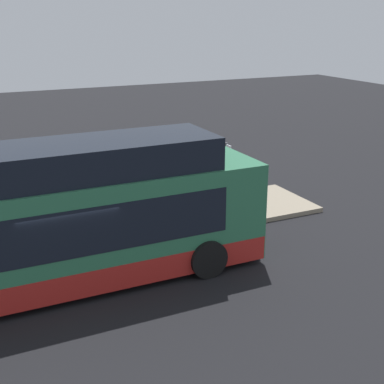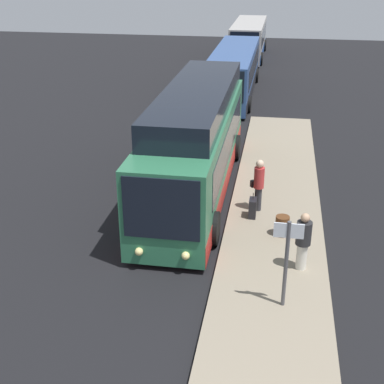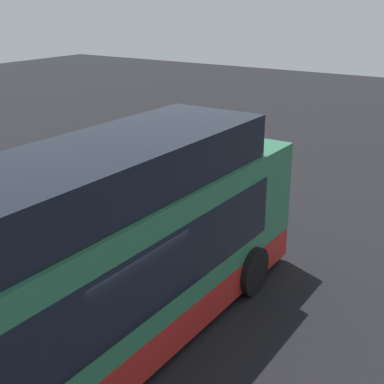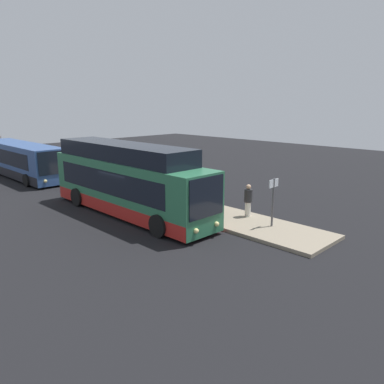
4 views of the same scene
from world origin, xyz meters
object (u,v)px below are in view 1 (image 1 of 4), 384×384
(sign_post, at_px, (226,166))
(trash_bin, at_px, (132,212))
(passenger_boarding, at_px, (175,184))
(suitcase, at_px, (110,227))
(bus_lead, at_px, (48,227))
(passenger_waiting, at_px, (90,208))

(sign_post, relative_size, trash_bin, 3.69)
(passenger_boarding, distance_m, suitcase, 3.45)
(suitcase, distance_m, sign_post, 5.10)
(bus_lead, xyz_separation_m, trash_bin, (3.47, 3.34, -1.28))
(passenger_waiting, distance_m, trash_bin, 2.03)
(sign_post, bearing_deg, suitcase, -167.31)
(trash_bin, bearing_deg, passenger_boarding, 16.64)
(bus_lead, distance_m, passenger_boarding, 6.66)
(sign_post, bearing_deg, passenger_waiting, -170.02)
(suitcase, bearing_deg, bus_lead, -135.25)
(passenger_boarding, bearing_deg, suitcase, -150.59)
(sign_post, bearing_deg, bus_lead, -154.56)
(passenger_boarding, relative_size, passenger_waiting, 0.93)
(passenger_waiting, bearing_deg, passenger_boarding, -102.96)
(bus_lead, xyz_separation_m, passenger_boarding, (5.36, 3.90, -0.67))
(bus_lead, height_order, suitcase, bus_lead)
(suitcase, bearing_deg, trash_bin, 42.04)
(bus_lead, height_order, sign_post, bus_lead)
(bus_lead, relative_size, sign_post, 4.94)
(passenger_waiting, bearing_deg, suitcase, -138.29)
(passenger_boarding, height_order, trash_bin, passenger_boarding)
(suitcase, xyz_separation_m, trash_bin, (1.12, 1.01, -0.00))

